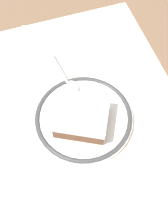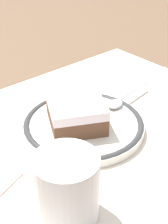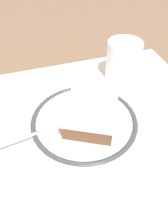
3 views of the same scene
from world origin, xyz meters
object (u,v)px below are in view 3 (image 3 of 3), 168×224
(cake_slice, at_px, (91,113))
(cup, at_px, (123,62))
(spoon, at_px, (37,132))
(sugar_packet, at_px, (155,99))
(plate, at_px, (84,121))

(cake_slice, height_order, cup, cup)
(spoon, xyz_separation_m, sugar_packet, (-0.25, -0.03, -0.02))
(plate, xyz_separation_m, sugar_packet, (-0.16, -0.02, -0.01))
(plate, distance_m, cup, 0.18)
(plate, height_order, cup, cup)
(plate, xyz_separation_m, cup, (-0.13, -0.12, 0.03))
(cup, bearing_deg, sugar_packet, 107.32)
(cake_slice, distance_m, sugar_packet, 0.16)
(spoon, distance_m, sugar_packet, 0.25)
(plate, bearing_deg, sugar_packet, -173.05)
(spoon, bearing_deg, plate, -174.92)
(spoon, height_order, sugar_packet, spoon)
(cake_slice, xyz_separation_m, cup, (-0.12, -0.13, 0.00))
(cup, relative_size, sugar_packet, 1.70)
(cake_slice, height_order, sugar_packet, cake_slice)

